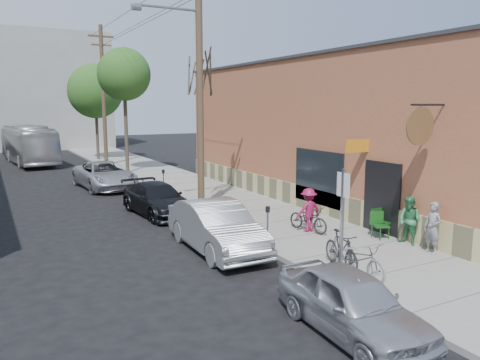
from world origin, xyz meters
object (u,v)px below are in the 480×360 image
utility_pole_near (198,82)px  car_2 (157,199)px  tree_leafy_mid (124,75)px  parked_bike_a (341,250)px  sign_post (342,213)px  parking_meter_far (163,178)px  patio_chair_a (381,222)px  car_0 (352,303)px  cyclist (309,210)px  patron_green (410,221)px  bus (28,144)px  tree_leafy_far (95,91)px  patron_grey (432,228)px  parked_bike_b (360,258)px  patio_chair_b (381,225)px  tree_bare (201,148)px  parking_meter_near (268,219)px  car_1 (216,227)px  car_3 (105,175)px

utility_pole_near → car_2: (-1.59, 0.75, -4.76)m
tree_leafy_mid → parked_bike_a: (0.07, -21.03, -5.79)m
sign_post → parking_meter_far: 13.00m
patio_chair_a → car_0: bearing=-137.9°
parking_meter_far → patio_chair_a: parking_meter_far is taller
sign_post → cyclist: sign_post is taller
patron_green → bus: (-8.55, 30.17, 0.57)m
tree_leafy_far → cyclist: 27.04m
sign_post → patron_grey: bearing=4.5°
utility_pole_near → parked_bike_b: utility_pole_near is taller
patio_chair_b → car_2: 9.03m
parking_meter_far → tree_bare: (0.55, -3.33, 1.71)m
parking_meter_near → car_0: 5.66m
tree_bare → car_0: bearing=-99.6°
tree_bare → car_1: 6.31m
tree_bare → parked_bike_b: tree_bare is taller
tree_bare → car_3: size_ratio=0.97×
sign_post → car_2: sign_post is taller
sign_post → car_3: 17.15m
tree_bare → patron_green: (3.40, -8.39, -1.78)m
tree_leafy_far → parked_bike_a: tree_leafy_far is taller
tree_bare → cyclist: 6.09m
patio_chair_b → car_0: 6.68m
bus → tree_bare: bearing=-82.1°
utility_pole_near → tree_leafy_mid: bearing=88.2°
parking_meter_far → patron_grey: bearing=-73.2°
car_0 → sign_post: bearing=57.5°
bus → patio_chair_a: bearing=-78.9°
parking_meter_near → sign_post: bearing=-88.3°
utility_pole_near → bus: utility_pole_near is taller
patron_grey → cyclist: patron_grey is taller
patron_green → parked_bike_b: 3.63m
parking_meter_far → tree_leafy_far: (0.55, 17.63, 4.66)m
utility_pole_near → sign_post: bearing=-90.3°
sign_post → car_3: sign_post is taller
parking_meter_near → bus: size_ratio=0.12×
parking_meter_far → patio_chair_a: size_ratio=1.41×
sign_post → parked_bike_a: bearing=48.2°
patio_chair_b → bus: (-8.26, 29.26, 0.89)m
utility_pole_near → car_1: utility_pole_near is taller
parked_bike_a → car_1: bearing=131.9°
car_3 → car_0: bearing=-92.7°
cyclist → utility_pole_near: bearing=-68.5°
car_2 → sign_post: bearing=-85.8°
car_0 → car_3: bearing=94.9°
sign_post → bus: (-4.70, 31.43, -0.35)m
parking_meter_near → car_2: bearing=103.0°
utility_pole_near → tree_bare: 2.85m
tree_bare → bus: size_ratio=0.48×
patron_green → parked_bike_b: size_ratio=0.84×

